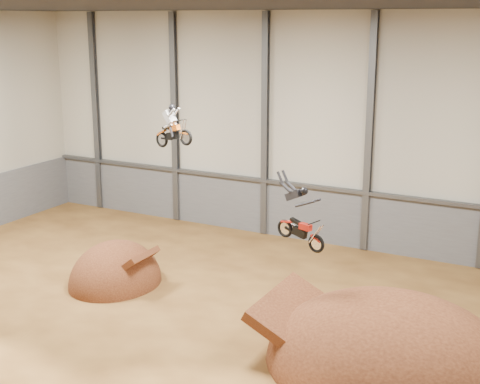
% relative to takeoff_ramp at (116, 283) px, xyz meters
% --- Properties ---
extents(floor, '(40.00, 40.00, 0.00)m').
position_rel_takeoff_ramp_xyz_m(floor, '(6.61, -3.59, 0.00)').
color(floor, '#523316').
rests_on(floor, ground).
extents(back_wall, '(40.00, 0.10, 14.00)m').
position_rel_takeoff_ramp_xyz_m(back_wall, '(6.61, 11.41, 7.00)').
color(back_wall, '#B8B3A3').
rests_on(back_wall, ground).
extents(ceiling, '(40.00, 40.00, 0.00)m').
position_rel_takeoff_ramp_xyz_m(ceiling, '(6.61, -3.59, 14.00)').
color(ceiling, black).
rests_on(ceiling, back_wall).
extents(lower_band_back, '(39.80, 0.18, 3.50)m').
position_rel_takeoff_ramp_xyz_m(lower_band_back, '(6.61, 11.31, 1.75)').
color(lower_band_back, slate).
rests_on(lower_band_back, ground).
extents(steel_rail, '(39.80, 0.35, 0.20)m').
position_rel_takeoff_ramp_xyz_m(steel_rail, '(6.61, 11.16, 3.55)').
color(steel_rail, '#47494F').
rests_on(steel_rail, lower_band_back).
extents(steel_column_0, '(0.40, 0.36, 13.90)m').
position_rel_takeoff_ramp_xyz_m(steel_column_0, '(-10.06, 11.21, 7.00)').
color(steel_column_0, '#47494F').
rests_on(steel_column_0, ground).
extents(steel_column_1, '(0.40, 0.36, 13.90)m').
position_rel_takeoff_ramp_xyz_m(steel_column_1, '(-3.39, 11.21, 7.00)').
color(steel_column_1, '#47494F').
rests_on(steel_column_1, ground).
extents(steel_column_2, '(0.40, 0.36, 13.90)m').
position_rel_takeoff_ramp_xyz_m(steel_column_2, '(3.27, 11.21, 7.00)').
color(steel_column_2, '#47494F').
rests_on(steel_column_2, ground).
extents(steel_column_3, '(0.40, 0.36, 13.90)m').
position_rel_takeoff_ramp_xyz_m(steel_column_3, '(9.94, 11.21, 7.00)').
color(steel_column_3, '#47494F').
rests_on(steel_column_3, ground).
extents(takeoff_ramp, '(4.57, 5.27, 4.57)m').
position_rel_takeoff_ramp_xyz_m(takeoff_ramp, '(0.00, 0.00, 0.00)').
color(takeoff_ramp, '#3E1C0F').
rests_on(takeoff_ramp, ground).
extents(landing_ramp, '(10.10, 8.94, 5.83)m').
position_rel_takeoff_ramp_xyz_m(landing_ramp, '(15.13, -1.91, 0.00)').
color(landing_ramp, '#3E1C0F').
rests_on(landing_ramp, ground).
extents(fmx_rider_a, '(2.78, 1.44, 2.47)m').
position_rel_takeoff_ramp_xyz_m(fmx_rider_a, '(4.25, -0.50, 8.84)').
color(fmx_rider_a, orange).
extents(fmx_rider_b, '(3.73, 1.84, 3.25)m').
position_rel_takeoff_ramp_xyz_m(fmx_rider_b, '(11.06, -1.77, 5.87)').
color(fmx_rider_b, red).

